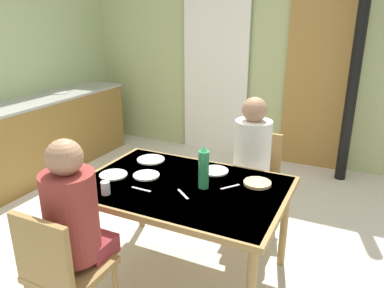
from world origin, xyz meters
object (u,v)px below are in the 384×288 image
(chair_near_diner, at_px, (61,270))
(water_bottle_green_near, at_px, (204,168))
(person_far_diner, at_px, (252,151))
(chair_far_diner, at_px, (255,176))
(person_near_diner, at_px, (73,213))
(dining_table, at_px, (183,193))
(kitchen_counter, at_px, (42,136))

(chair_near_diner, bearing_deg, water_bottle_green_near, 61.21)
(water_bottle_green_near, bearing_deg, person_far_diner, 79.26)
(chair_far_diner, bearing_deg, person_far_diner, 90.00)
(person_near_diner, height_order, person_far_diner, same)
(chair_far_diner, relative_size, person_near_diner, 1.13)
(dining_table, xyz_separation_m, chair_far_diner, (0.27, 0.84, -0.16))
(dining_table, height_order, person_far_diner, person_far_diner)
(person_far_diner, bearing_deg, dining_table, 68.64)
(dining_table, bearing_deg, person_near_diner, -115.08)
(chair_near_diner, distance_m, person_near_diner, 0.31)
(dining_table, height_order, chair_far_diner, chair_far_diner)
(chair_far_diner, xyz_separation_m, person_far_diner, (-0.00, -0.14, 0.28))
(kitchen_counter, bearing_deg, water_bottle_green_near, -20.60)
(chair_far_diner, distance_m, person_far_diner, 0.31)
(kitchen_counter, distance_m, chair_near_diner, 2.75)
(chair_near_diner, bearing_deg, dining_table, 68.61)
(kitchen_counter, height_order, person_far_diner, person_far_diner)
(chair_near_diner, xyz_separation_m, person_far_diner, (0.60, 1.54, 0.28))
(kitchen_counter, bearing_deg, dining_table, -22.27)
(dining_table, relative_size, water_bottle_green_near, 4.76)
(chair_near_diner, distance_m, chair_far_diner, 1.78)
(person_near_diner, distance_m, water_bottle_green_near, 0.87)
(kitchen_counter, distance_m, dining_table, 2.59)
(kitchen_counter, xyz_separation_m, dining_table, (2.39, -0.98, 0.20))
(person_far_diner, bearing_deg, kitchen_counter, -5.95)
(dining_table, bearing_deg, chair_near_diner, -111.39)
(person_far_diner, bearing_deg, person_near_diner, 66.75)
(water_bottle_green_near, bearing_deg, kitchen_counter, 159.40)
(person_far_diner, bearing_deg, chair_near_diner, 68.62)
(kitchen_counter, relative_size, chair_near_diner, 2.82)
(dining_table, relative_size, person_far_diner, 1.83)
(dining_table, height_order, person_near_diner, person_near_diner)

